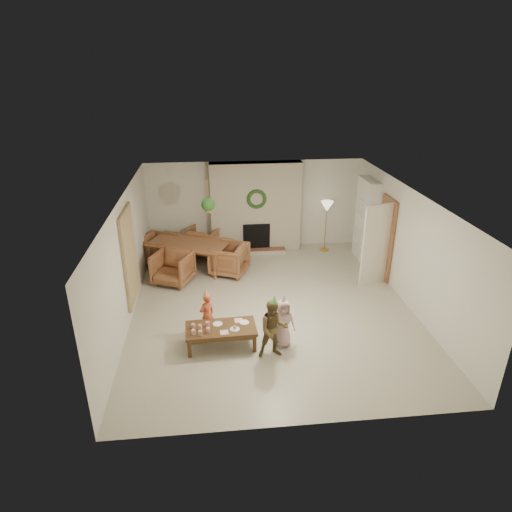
{
  "coord_description": "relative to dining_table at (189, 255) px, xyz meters",
  "views": [
    {
      "loc": [
        -1.23,
        -8.35,
        4.92
      ],
      "look_at": [
        -0.3,
        0.4,
        1.05
      ],
      "focal_mm": 30.81,
      "sensor_mm": 36.0,
      "label": 1
    }
  ],
  "objects": [
    {
      "name": "child_red",
      "position": [
        0.46,
        -3.17,
        0.09
      ],
      "size": [
        0.39,
        0.36,
        0.89
      ],
      "primitive_type": "imported",
      "rotation": [
        0.0,
        0.0,
        3.73
      ],
      "color": "#B64527",
      "rests_on": "floor"
    },
    {
      "name": "coffee_leg_fl",
      "position": [
        0.13,
        -3.86,
        -0.18
      ],
      "size": [
        0.07,
        0.07,
        0.34
      ],
      "primitive_type": "cube",
      "rotation": [
        0.0,
        0.0,
        0.04
      ],
      "color": "#4B3119",
      "rests_on": "floor"
    },
    {
      "name": "food_scoop",
      "position": [
        0.97,
        -3.66,
        0.09
      ],
      "size": [
        0.07,
        0.07,
        0.07
      ],
      "primitive_type": "sphere",
      "rotation": [
        0.0,
        0.0,
        0.04
      ],
      "color": "tan",
      "rests_on": "plate_b"
    },
    {
      "name": "cup_d",
      "position": [
        0.33,
        -3.59,
        0.09
      ],
      "size": [
        0.07,
        0.07,
        0.09
      ],
      "primitive_type": "cylinder",
      "rotation": [
        0.0,
        0.0,
        0.04
      ],
      "color": "silver",
      "rests_on": "coffee_table_top"
    },
    {
      "name": "wall_left",
      "position": [
        -1.14,
        -2.21,
        0.89
      ],
      "size": [
        0.0,
        7.0,
        7.0
      ],
      "primitive_type": "plane",
      "rotation": [
        1.57,
        0.0,
        1.57
      ],
      "color": "silver",
      "rests_on": "floor"
    },
    {
      "name": "door_frame",
      "position": [
        4.82,
        -1.01,
        0.66
      ],
      "size": [
        0.05,
        0.86,
        2.04
      ],
      "primitive_type": "cube",
      "color": "brown",
      "rests_on": "floor"
    },
    {
      "name": "child_pink",
      "position": [
        1.87,
        -3.67,
        0.13
      ],
      "size": [
        0.53,
        0.42,
        0.96
      ],
      "primitive_type": "imported",
      "rotation": [
        0.0,
        0.0,
        0.25
      ],
      "color": "#CAA2A9",
      "rests_on": "floor"
    },
    {
      "name": "floor_lamp_post",
      "position": [
        3.81,
        0.79,
        0.32
      ],
      "size": [
        0.03,
        0.03,
        1.3
      ],
      "primitive_type": "cylinder",
      "color": "gold",
      "rests_on": "floor"
    },
    {
      "name": "hanging_plant_foliage",
      "position": [
        0.56,
        -0.71,
        1.56
      ],
      "size": [
        0.32,
        0.32,
        0.32
      ],
      "primitive_type": "sphere",
      "color": "#1D4A18",
      "rests_on": "hanging_plant_pot"
    },
    {
      "name": "floor_lamp_base",
      "position": [
        3.81,
        0.79,
        -0.34
      ],
      "size": [
        0.27,
        0.27,
        0.03
      ],
      "primitive_type": "cylinder",
      "color": "gold",
      "rests_on": "floor"
    },
    {
      "name": "cup_a",
      "position": [
        0.21,
        -3.74,
        0.09
      ],
      "size": [
        0.07,
        0.07,
        0.09
      ],
      "primitive_type": "cylinder",
      "rotation": [
        0.0,
        0.0,
        0.04
      ],
      "color": "silver",
      "rests_on": "coffee_table_top"
    },
    {
      "name": "plate_b",
      "position": [
        0.97,
        -3.66,
        0.05
      ],
      "size": [
        0.19,
        0.19,
        0.01
      ],
      "primitive_type": "cylinder",
      "rotation": [
        0.0,
        0.0,
        0.04
      ],
      "color": "white",
      "rests_on": "coffee_table_top"
    },
    {
      "name": "cup_e",
      "position": [
        0.47,
        -3.7,
        0.09
      ],
      "size": [
        0.07,
        0.07,
        0.09
      ],
      "primitive_type": "cylinder",
      "rotation": [
        0.0,
        0.0,
        0.04
      ],
      "color": "silver",
      "rests_on": "coffee_table_top"
    },
    {
      "name": "napkin_left",
      "position": [
        0.77,
        -3.75,
        0.05
      ],
      "size": [
        0.16,
        0.16,
        0.01
      ],
      "primitive_type": "cube",
      "rotation": [
        0.0,
        0.0,
        0.04
      ],
      "color": "#D9A0A0",
      "rests_on": "coffee_table_top"
    },
    {
      "name": "hanging_plant_pot",
      "position": [
        0.56,
        -0.71,
        1.44
      ],
      "size": [
        0.16,
        0.16,
        0.12
      ],
      "primitive_type": "cylinder",
      "color": "#9F6133",
      "rests_on": "hanging_plant_cord"
    },
    {
      "name": "wall_back",
      "position": [
        1.86,
        1.29,
        0.89
      ],
      "size": [
        7.0,
        0.0,
        7.0
      ],
      "primitive_type": "plane",
      "rotation": [
        1.57,
        0.0,
        0.0
      ],
      "color": "silver",
      "rests_on": "floor"
    },
    {
      "name": "dining_chair_right",
      "position": [
        1.02,
        -0.45,
        0.04
      ],
      "size": [
        1.13,
        1.12,
        0.79
      ],
      "primitive_type": "imported",
      "rotation": [
        0.0,
        0.0,
        -1.98
      ],
      "color": "brown",
      "rests_on": "floor"
    },
    {
      "name": "coffee_leg_fr",
      "position": [
        1.32,
        -3.81,
        -0.18
      ],
      "size": [
        0.07,
        0.07,
        0.34
      ],
      "primitive_type": "cube",
      "rotation": [
        0.0,
        0.0,
        0.04
      ],
      "color": "#4B3119",
      "rests_on": "floor"
    },
    {
      "name": "curtain_panel",
      "position": [
        -1.1,
        -2.01,
        0.89
      ],
      "size": [
        0.06,
        1.2,
        2.0
      ],
      "primitive_type": "cube",
      "color": "tan",
      "rests_on": "wall_left"
    },
    {
      "name": "fireplace_mass",
      "position": [
        1.86,
        1.09,
        0.89
      ],
      "size": [
        2.5,
        0.4,
        2.5
      ],
      "primitive_type": "cube",
      "color": "#532916",
      "rests_on": "floor"
    },
    {
      "name": "party_hat_plaid",
      "position": [
        1.64,
        -3.98,
        0.81
      ],
      "size": [
        0.17,
        0.17,
        0.18
      ],
      "primitive_type": "cone",
      "rotation": [
        0.0,
        0.0,
        -0.3
      ],
      "color": "#61C554",
      "rests_on": "child_plaid"
    },
    {
      "name": "dining_chair_near",
      "position": [
        -0.36,
        -0.81,
        0.04
      ],
      "size": [
        1.12,
        1.13,
        0.79
      ],
      "primitive_type": "imported",
      "rotation": [
        0.0,
        0.0,
        -0.41
      ],
      "color": "brown",
      "rests_on": "floor"
    },
    {
      "name": "coffee_leg_bl",
      "position": [
        0.1,
        -3.33,
        -0.18
      ],
      "size": [
        0.07,
        0.07,
        0.34
      ],
      "primitive_type": "cube",
      "rotation": [
        0.0,
        0.0,
        0.04
      ],
      "color": "#4B3119",
      "rests_on": "floor"
    },
    {
      "name": "books_row_mid",
      "position": [
        4.66,
        0.14,
        0.63
      ],
      "size": [
        0.2,
        0.44,
        0.24
      ],
      "primitive_type": "cube",
      "color": "#26578C",
      "rests_on": "bookshelf_shelf_b"
    },
    {
      "name": "fireplace_firebox",
      "position": [
        1.86,
        0.91,
        0.09
      ],
      "size": [
        0.75,
        0.12,
        0.75
      ],
      "primitive_type": "cube",
      "color": "black",
      "rests_on": "floor"
    },
    {
      "name": "wall_front",
      "position": [
        1.86,
        -5.71,
        0.89
      ],
      "size": [
        7.0,
        0.0,
        7.0
      ],
      "primitive_type": "plane",
      "rotation": [
        -1.57,
        0.0,
        0.0
      ],
      "color": "silver",
      "rests_on": "floor"
    },
    {
      "name": "cup_f",
      "position": [
        0.46,
        -3.5,
        0.09
      ],
      "size": [
        0.07,
        0.07,
        0.09
      ],
      "primitive_type": "cylinder",
      "rotation": [
        0.0,
        0.0,
        0.04
      ],
      "color": "silver",
      "rests_on": "coffee_table_top"
    },
    {
      "name": "coffee_table_apron",
      "position": [
        0.71,
        -3.57,
        -0.05
      ],
      "size": [
        1.23,
        0.6,
        0.08
      ],
      "primitive_type": "cube",
      "rotation": [
        0.0,
        0.0,
        0.04
      ],
      "color": "#4B3119",
      "rests_on": "floor"
    },
    {
      "name": "wall_right",
      "position": [
        4.86,
        -2.21,
        0.89
      ],
      "size": [
        0.0,
        7.0,
        7.0
      ],
      "primitive_type": "plane",
      "rotation": [
        1.57,
        0.0,
        -1.57
      ],
      "color": "silver",
      "rests_on": "floor"
    },
    {
      "name": "plate_c",
      "position": [
        1.16,
        -3.45,
        0.05
      ],
      "size": [
        0.19,
        0.19,
        0.01
      ],
      "primitive_type": "cylinder",
      "rotation": [
        0.0,
        0.0,
        0.04
      ],
      "color": "white",
      "rests_on": "coffee_table_top"
    },
    {
      "name": "party_hat_red",
      "position": [
        0.46,
        -3.17,
        0.57
      ],
      "size": [
        0.15,
        0.15,
        0.17
      ],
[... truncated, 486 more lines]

